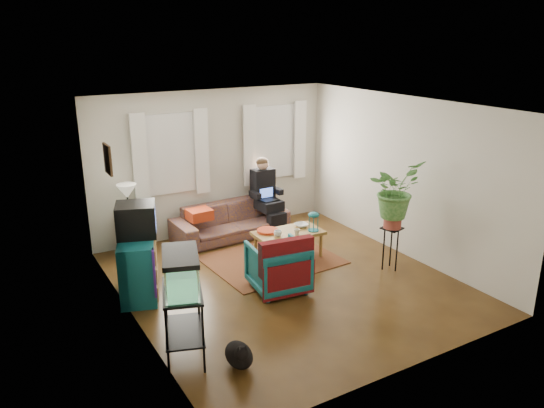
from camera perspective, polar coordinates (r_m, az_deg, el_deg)
floor at (r=7.97m, az=1.47°, el=-8.32°), size 4.50×5.00×0.01m
ceiling at (r=7.21m, az=1.64°, el=10.56°), size 4.50×5.00×0.01m
wall_back at (r=9.62m, az=-6.36°, el=4.46°), size 4.50×0.01×2.60m
wall_front at (r=5.65m, az=15.11°, el=-5.88°), size 4.50×0.01×2.60m
wall_left at (r=6.64m, az=-15.20°, el=-2.30°), size 0.01×5.00×2.60m
wall_right at (r=8.84m, az=14.05°, el=2.82°), size 0.01×5.00×2.60m
window_left at (r=9.26m, az=-10.89°, el=5.30°), size 1.08×0.04×1.38m
window_right at (r=10.11m, az=0.15°, el=6.67°), size 1.08×0.04×1.38m
curtains_left at (r=9.19m, az=-10.72°, el=5.21°), size 1.36×0.06×1.50m
curtains_right at (r=10.04m, az=0.39°, el=6.60°), size 1.36×0.06×1.50m
picture_frame at (r=7.26m, az=-17.19°, el=4.61°), size 0.04×0.32×0.40m
area_rug at (r=8.66m, az=-0.04°, el=-6.01°), size 2.08×1.70×0.01m
sofa at (r=9.52m, az=-4.51°, el=-1.24°), size 2.11×0.90×0.81m
seated_person at (r=9.81m, az=-0.69°, el=0.70°), size 0.54×0.66×1.24m
side_table at (r=9.18m, az=-14.97°, el=-3.20°), size 0.51×0.51×0.62m
table_lamp at (r=8.99m, az=-15.26°, el=0.25°), size 0.38×0.38×0.57m
dresser at (r=7.64m, az=-14.20°, el=-6.55°), size 0.76×1.06×0.86m
crt_tv at (r=7.48m, az=-14.42°, el=-1.65°), size 0.65×0.62×0.46m
aquarium_stand at (r=6.14m, az=-9.45°, el=-12.63°), size 0.64×0.85×0.85m
aquarium at (r=5.85m, az=-9.77°, el=-7.17°), size 0.58×0.78×0.45m
black_cat at (r=6.05m, az=-3.60°, el=-15.64°), size 0.38×0.49×0.36m
armchair at (r=7.58m, az=0.64°, el=-6.51°), size 0.83×0.79×0.77m
serape_throw at (r=7.26m, az=1.62°, el=-6.25°), size 0.79×0.27×0.64m
coffee_table at (r=8.67m, az=1.76°, el=-4.40°), size 1.13×0.64×0.46m
cup_a at (r=8.37m, az=0.63°, el=-3.19°), size 0.13×0.13×0.10m
cup_b at (r=8.45m, az=2.69°, el=-3.02°), size 0.10×0.10×0.09m
bowl at (r=8.80m, az=3.15°, el=-2.29°), size 0.23×0.23×0.05m
snack_tray at (r=8.57m, az=-0.48°, el=-2.89°), size 0.35×0.35×0.04m
birdcage at (r=8.60m, az=4.50°, el=-1.87°), size 0.19×0.19×0.32m
plant_stand at (r=8.43m, az=12.62°, el=-4.69°), size 0.35×0.35×0.69m
potted_plant at (r=8.16m, az=13.01°, el=0.63°), size 0.92×0.85×0.87m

